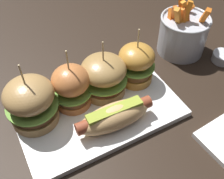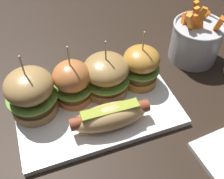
{
  "view_description": "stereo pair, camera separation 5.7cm",
  "coord_description": "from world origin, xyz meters",
  "px_view_note": "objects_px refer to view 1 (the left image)",
  "views": [
    {
      "loc": [
        -0.15,
        -0.34,
        0.47
      ],
      "look_at": [
        0.03,
        0.0,
        0.05
      ],
      "focal_mm": 43.92,
      "sensor_mm": 36.0,
      "label": 1
    },
    {
      "loc": [
        -0.1,
        -0.37,
        0.47
      ],
      "look_at": [
        0.03,
        0.0,
        0.05
      ],
      "focal_mm": 43.92,
      "sensor_mm": 36.0,
      "label": 2
    }
  ],
  "objects_px": {
    "hot_dog": "(115,116)",
    "slider_center_right": "(104,76)",
    "slider_center_left": "(71,86)",
    "slider_far_right": "(136,63)",
    "slider_far_left": "(31,102)",
    "fries_bucket": "(183,34)",
    "sauce_ramekin": "(221,56)",
    "platter_main": "(98,110)"
  },
  "relations": [
    {
      "from": "hot_dog",
      "to": "slider_center_right",
      "type": "xyz_separation_m",
      "value": [
        0.02,
        0.09,
        0.02
      ]
    },
    {
      "from": "slider_center_left",
      "to": "slider_far_right",
      "type": "bearing_deg",
      "value": -0.42
    },
    {
      "from": "slider_far_left",
      "to": "fries_bucket",
      "type": "xyz_separation_m",
      "value": [
        0.41,
        0.05,
        -0.01
      ]
    },
    {
      "from": "slider_far_right",
      "to": "fries_bucket",
      "type": "bearing_deg",
      "value": 16.26
    },
    {
      "from": "fries_bucket",
      "to": "sauce_ramekin",
      "type": "xyz_separation_m",
      "value": [
        0.07,
        -0.08,
        -0.04
      ]
    },
    {
      "from": "platter_main",
      "to": "slider_far_left",
      "type": "height_order",
      "value": "slider_far_left"
    },
    {
      "from": "platter_main",
      "to": "hot_dog",
      "type": "distance_m",
      "value": 0.06
    },
    {
      "from": "hot_dog",
      "to": "slider_far_right",
      "type": "height_order",
      "value": "slider_far_right"
    },
    {
      "from": "hot_dog",
      "to": "sauce_ramekin",
      "type": "height_order",
      "value": "hot_dog"
    },
    {
      "from": "slider_far_right",
      "to": "sauce_ramekin",
      "type": "height_order",
      "value": "slider_far_right"
    },
    {
      "from": "slider_center_right",
      "to": "slider_center_left",
      "type": "bearing_deg",
      "value": 179.96
    },
    {
      "from": "slider_center_right",
      "to": "sauce_ramekin",
      "type": "relative_size",
      "value": 2.6
    },
    {
      "from": "slider_center_right",
      "to": "slider_far_right",
      "type": "relative_size",
      "value": 0.98
    },
    {
      "from": "hot_dog",
      "to": "slider_center_left",
      "type": "xyz_separation_m",
      "value": [
        -0.05,
        0.09,
        0.02
      ]
    },
    {
      "from": "slider_far_left",
      "to": "sauce_ramekin",
      "type": "relative_size",
      "value": 2.84
    },
    {
      "from": "hot_dog",
      "to": "fries_bucket",
      "type": "distance_m",
      "value": 0.31
    },
    {
      "from": "platter_main",
      "to": "fries_bucket",
      "type": "distance_m",
      "value": 0.31
    },
    {
      "from": "slider_center_left",
      "to": "slider_far_right",
      "type": "xyz_separation_m",
      "value": [
        0.16,
        -0.0,
        -0.0
      ]
    },
    {
      "from": "slider_far_right",
      "to": "slider_far_left",
      "type": "bearing_deg",
      "value": -179.35
    },
    {
      "from": "slider_far_left",
      "to": "slider_center_left",
      "type": "height_order",
      "value": "slider_far_left"
    },
    {
      "from": "platter_main",
      "to": "slider_center_right",
      "type": "xyz_separation_m",
      "value": [
        0.03,
        0.04,
        0.05
      ]
    },
    {
      "from": "hot_dog",
      "to": "slider_far_left",
      "type": "distance_m",
      "value": 0.16
    },
    {
      "from": "slider_center_left",
      "to": "sauce_ramekin",
      "type": "xyz_separation_m",
      "value": [
        0.4,
        -0.03,
        -0.05
      ]
    },
    {
      "from": "hot_dog",
      "to": "slider_far_right",
      "type": "relative_size",
      "value": 1.16
    },
    {
      "from": "slider_far_left",
      "to": "slider_far_right",
      "type": "height_order",
      "value": "slider_far_left"
    },
    {
      "from": "slider_far_left",
      "to": "sauce_ramekin",
      "type": "bearing_deg",
      "value": -3.64
    },
    {
      "from": "slider_center_right",
      "to": "slider_far_left",
      "type": "bearing_deg",
      "value": -178.62
    },
    {
      "from": "slider_center_right",
      "to": "sauce_ramekin",
      "type": "height_order",
      "value": "slider_center_right"
    },
    {
      "from": "slider_far_right",
      "to": "sauce_ramekin",
      "type": "relative_size",
      "value": 2.66
    },
    {
      "from": "platter_main",
      "to": "slider_far_left",
      "type": "distance_m",
      "value": 0.14
    },
    {
      "from": "platter_main",
      "to": "hot_dog",
      "type": "relative_size",
      "value": 2.12
    },
    {
      "from": "fries_bucket",
      "to": "sauce_ramekin",
      "type": "bearing_deg",
      "value": -50.77
    },
    {
      "from": "hot_dog",
      "to": "fries_bucket",
      "type": "height_order",
      "value": "fries_bucket"
    },
    {
      "from": "hot_dog",
      "to": "slider_center_left",
      "type": "relative_size",
      "value": 1.13
    },
    {
      "from": "slider_far_left",
      "to": "slider_far_right",
      "type": "xyz_separation_m",
      "value": [
        0.24,
        0.0,
        -0.0
      ]
    },
    {
      "from": "sauce_ramekin",
      "to": "platter_main",
      "type": "bearing_deg",
      "value": -179.28
    },
    {
      "from": "slider_far_left",
      "to": "sauce_ramekin",
      "type": "distance_m",
      "value": 0.49
    },
    {
      "from": "slider_far_left",
      "to": "hot_dog",
      "type": "bearing_deg",
      "value": -33.39
    },
    {
      "from": "platter_main",
      "to": "slider_far_left",
      "type": "bearing_deg",
      "value": 164.3
    },
    {
      "from": "slider_center_left",
      "to": "sauce_ramekin",
      "type": "relative_size",
      "value": 2.74
    },
    {
      "from": "slider_center_right",
      "to": "sauce_ramekin",
      "type": "distance_m",
      "value": 0.33
    },
    {
      "from": "fries_bucket",
      "to": "slider_far_left",
      "type": "bearing_deg",
      "value": -172.69
    }
  ]
}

